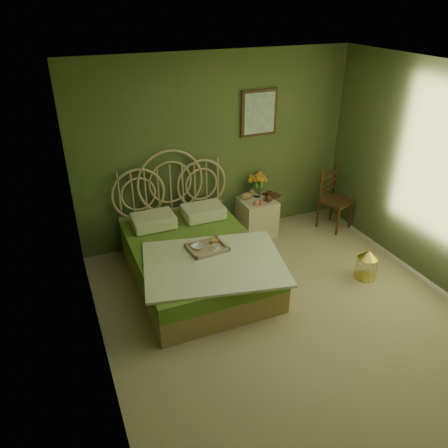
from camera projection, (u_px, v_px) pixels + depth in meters
name	position (u px, v px, depth m)	size (l,w,h in m)	color
floor	(294.00, 321.00, 4.85)	(4.50, 4.50, 0.00)	tan
ceiling	(317.00, 79.00, 3.62)	(4.50, 4.50, 0.00)	silver
wall_back	(217.00, 149.00, 6.07)	(4.00, 4.00, 0.00)	#465B30
wall_left	(93.00, 261.00, 3.55)	(4.50, 4.50, 0.00)	#465B30
wall_art	(259.00, 113.00, 6.04)	(0.54, 0.04, 0.64)	#3A210F
bed	(196.00, 257.00, 5.44)	(1.78, 2.25, 1.40)	#A38251
nightstand	(257.00, 211.00, 6.48)	(0.49, 0.50, 0.97)	beige
chair	(334.00, 194.00, 6.61)	(0.53, 0.53, 0.94)	#3A210F
birdcage	(367.00, 264.00, 5.51)	(0.26, 0.26, 0.40)	gold
book_lower	(268.00, 197.00, 6.45)	(0.18, 0.24, 0.02)	#381E0F
book_upper	(268.00, 196.00, 6.44)	(0.16, 0.21, 0.02)	#472819
cereal_bowl	(198.00, 247.00, 5.19)	(0.14, 0.14, 0.03)	white
coffee_cup	(215.00, 247.00, 5.15)	(0.07, 0.07, 0.07)	white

